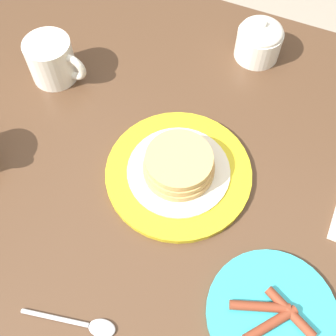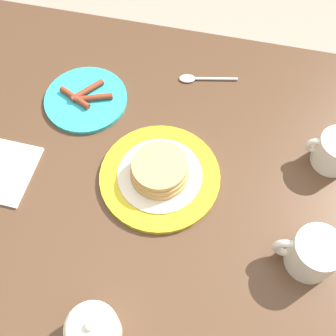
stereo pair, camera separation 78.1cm
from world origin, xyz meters
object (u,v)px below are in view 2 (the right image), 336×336
at_px(pancake_plate, 160,174).
at_px(creamer_pitcher, 336,151).
at_px(spoon, 198,79).
at_px(coffee_mug, 312,253).
at_px(sugar_bowl, 93,330).
at_px(side_plate_bacon, 86,99).

height_order(pancake_plate, creamer_pitcher, creamer_pitcher).
bearing_deg(spoon, coffee_mug, 125.61).
bearing_deg(sugar_bowl, coffee_mug, -148.47).
bearing_deg(pancake_plate, coffee_mug, 160.20).
distance_m(side_plate_bacon, creamer_pitcher, 0.57).
distance_m(creamer_pitcher, sugar_bowl, 0.59).
height_order(side_plate_bacon, coffee_mug, coffee_mug).
bearing_deg(creamer_pitcher, pancake_plate, 19.28).
xyz_separation_m(pancake_plate, creamer_pitcher, (-0.35, -0.12, 0.02)).
bearing_deg(pancake_plate, spoon, -95.57).
height_order(sugar_bowl, spoon, sugar_bowl).
relative_size(side_plate_bacon, spoon, 1.36).
bearing_deg(coffee_mug, sugar_bowl, 31.53).
relative_size(side_plate_bacon, sugar_bowl, 2.13).
relative_size(pancake_plate, side_plate_bacon, 1.31).
distance_m(pancake_plate, creamer_pitcher, 0.37).
xyz_separation_m(side_plate_bacon, creamer_pitcher, (-0.56, 0.04, 0.03)).
relative_size(side_plate_bacon, coffee_mug, 1.60).
bearing_deg(sugar_bowl, spoon, -96.06).
xyz_separation_m(side_plate_bacon, coffee_mug, (-0.53, 0.27, 0.04)).
xyz_separation_m(pancake_plate, spoon, (-0.03, -0.28, -0.02)).
distance_m(side_plate_bacon, sugar_bowl, 0.52).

